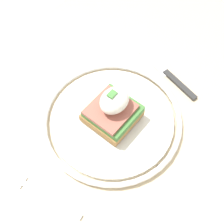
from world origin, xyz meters
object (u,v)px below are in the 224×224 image
object	(u,v)px
fork	(39,192)
plate	(112,119)
sandwich	(113,110)
knife	(166,72)

from	to	relation	value
fork	plate	bearing A→B (deg)	-2.67
plate	fork	distance (m)	0.19
plate	sandwich	world-z (taller)	sandwich
sandwich	fork	size ratio (longest dim) A/B	0.58
plate	knife	world-z (taller)	plate
sandwich	knife	bearing A→B (deg)	-4.98
plate	knife	distance (m)	0.17
plate	fork	xyz separation A→B (m)	(-0.19, 0.01, -0.01)
sandwich	knife	world-z (taller)	sandwich
fork	knife	size ratio (longest dim) A/B	0.74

